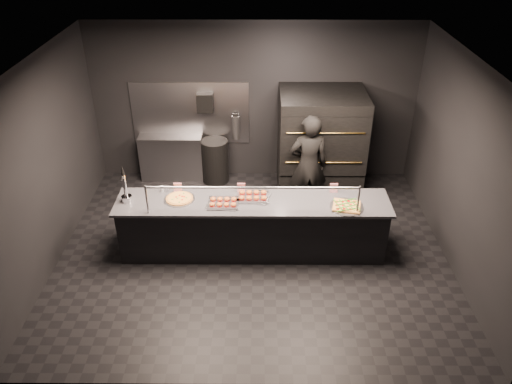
% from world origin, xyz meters
% --- Properties ---
extents(room, '(6.04, 6.00, 3.00)m').
position_xyz_m(room, '(-0.02, 0.05, 1.50)').
color(room, black).
rests_on(room, ground).
extents(service_counter, '(4.10, 0.78, 1.37)m').
position_xyz_m(service_counter, '(0.00, -0.00, 0.46)').
color(service_counter, black).
rests_on(service_counter, ground).
extents(pizza_oven, '(1.50, 1.23, 1.91)m').
position_xyz_m(pizza_oven, '(1.20, 1.90, 0.97)').
color(pizza_oven, black).
rests_on(pizza_oven, ground).
extents(prep_shelf, '(1.20, 0.35, 0.90)m').
position_xyz_m(prep_shelf, '(-1.60, 2.32, 0.45)').
color(prep_shelf, '#99999E').
rests_on(prep_shelf, ground).
extents(towel_dispenser, '(0.30, 0.20, 0.35)m').
position_xyz_m(towel_dispenser, '(-0.90, 2.39, 1.55)').
color(towel_dispenser, black).
rests_on(towel_dispenser, room).
extents(fire_extinguisher, '(0.14, 0.14, 0.51)m').
position_xyz_m(fire_extinguisher, '(-0.35, 2.40, 1.06)').
color(fire_extinguisher, '#B2B2B7').
rests_on(fire_extinguisher, room).
extents(beer_tap, '(0.16, 0.22, 0.60)m').
position_xyz_m(beer_tap, '(-1.87, -0.00, 1.09)').
color(beer_tap, silver).
rests_on(beer_tap, service_counter).
extents(round_pizza, '(0.46, 0.46, 0.03)m').
position_xyz_m(round_pizza, '(-1.10, 0.05, 0.94)').
color(round_pizza, silver).
rests_on(round_pizza, service_counter).
extents(slider_tray_a, '(0.50, 0.40, 0.07)m').
position_xyz_m(slider_tray_a, '(-0.44, -0.08, 0.95)').
color(slider_tray_a, silver).
rests_on(slider_tray_a, service_counter).
extents(slider_tray_b, '(0.55, 0.46, 0.08)m').
position_xyz_m(slider_tray_b, '(-0.00, 0.11, 0.95)').
color(slider_tray_b, silver).
rests_on(slider_tray_b, service_counter).
extents(square_pizza, '(0.50, 0.50, 0.05)m').
position_xyz_m(square_pizza, '(1.37, -0.15, 0.94)').
color(square_pizza, silver).
rests_on(square_pizza, service_counter).
extents(condiment_jar, '(0.14, 0.06, 0.09)m').
position_xyz_m(condiment_jar, '(-1.37, 0.28, 0.96)').
color(condiment_jar, silver).
rests_on(condiment_jar, service_counter).
extents(tent_cards, '(2.51, 0.04, 0.15)m').
position_xyz_m(tent_cards, '(-0.03, 0.28, 1.00)').
color(tent_cards, white).
rests_on(tent_cards, service_counter).
extents(trash_bin, '(0.51, 0.51, 0.85)m').
position_xyz_m(trash_bin, '(-0.75, 2.22, 0.43)').
color(trash_bin, black).
rests_on(trash_bin, ground).
extents(worker, '(0.70, 0.49, 1.81)m').
position_xyz_m(worker, '(0.92, 1.17, 0.90)').
color(worker, black).
rests_on(worker, ground).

